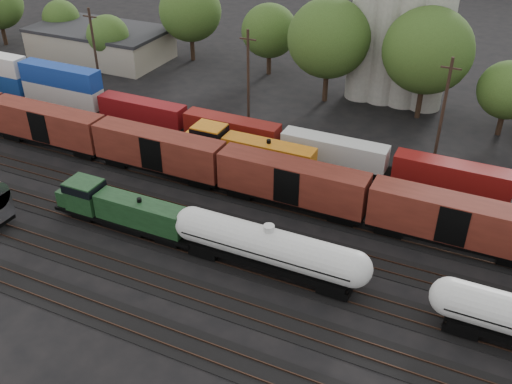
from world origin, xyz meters
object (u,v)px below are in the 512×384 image
at_px(grain_silo, 400,21).
at_px(tank_car_a, 269,247).
at_px(green_locomotive, 118,208).
at_px(orange_locomotive, 244,151).

bearing_deg(grain_silo, tank_car_a, -90.64).
bearing_deg(green_locomotive, orange_locomotive, 68.74).
height_order(green_locomotive, tank_car_a, tank_car_a).
distance_m(tank_car_a, grain_silo, 41.88).
distance_m(tank_car_a, orange_locomotive, 17.80).
distance_m(orange_locomotive, grain_silo, 29.23).
height_order(green_locomotive, grain_silo, grain_silo).
height_order(green_locomotive, orange_locomotive, orange_locomotive).
relative_size(green_locomotive, grain_silo, 0.52).
bearing_deg(tank_car_a, orange_locomotive, 122.58).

